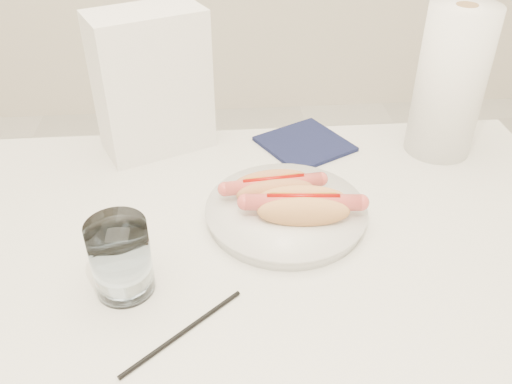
{
  "coord_description": "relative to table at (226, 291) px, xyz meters",
  "views": [
    {
      "loc": [
        -0.0,
        -0.59,
        1.3
      ],
      "look_at": [
        0.05,
        0.08,
        0.82
      ],
      "focal_mm": 38.19,
      "sensor_mm": 36.0,
      "label": 1
    }
  ],
  "objects": [
    {
      "name": "navy_napkin",
      "position": [
        0.17,
        0.32,
        0.06
      ],
      "size": [
        0.2,
        0.2,
        0.01
      ],
      "primitive_type": "cube",
      "rotation": [
        0.0,
        0.0,
        0.5
      ],
      "color": "#101534",
      "rests_on": "table"
    },
    {
      "name": "plate",
      "position": [
        0.1,
        0.1,
        0.07
      ],
      "size": [
        0.27,
        0.27,
        0.02
      ],
      "primitive_type": "cylinder",
      "rotation": [
        0.0,
        0.0,
        -0.09
      ],
      "color": "silver",
      "rests_on": "table"
    },
    {
      "name": "table",
      "position": [
        0.0,
        0.0,
        0.0
      ],
      "size": [
        1.2,
        0.8,
        0.75
      ],
      "color": "silver",
      "rests_on": "ground"
    },
    {
      "name": "paper_towel_roll",
      "position": [
        0.42,
        0.29,
        0.2
      ],
      "size": [
        0.13,
        0.13,
        0.28
      ],
      "primitive_type": "cylinder",
      "rotation": [
        0.0,
        0.0,
        0.09
      ],
      "color": "white",
      "rests_on": "table"
    },
    {
      "name": "hotdog_left",
      "position": [
        0.08,
        0.13,
        0.1
      ],
      "size": [
        0.16,
        0.07,
        0.04
      ],
      "rotation": [
        0.0,
        0.0,
        0.1
      ],
      "color": "tan",
      "rests_on": "plate"
    },
    {
      "name": "water_glass",
      "position": [
        -0.14,
        -0.04,
        0.12
      ],
      "size": [
        0.08,
        0.08,
        0.11
      ],
      "primitive_type": "cylinder",
      "color": "white",
      "rests_on": "table"
    },
    {
      "name": "chopstick_near",
      "position": [
        -0.06,
        -0.13,
        0.06
      ],
      "size": [
        0.15,
        0.13,
        0.01
      ],
      "primitive_type": "cylinder",
      "rotation": [
        0.0,
        1.57,
        0.7
      ],
      "color": "black",
      "rests_on": "table"
    },
    {
      "name": "napkin_box",
      "position": [
        -0.12,
        0.35,
        0.19
      ],
      "size": [
        0.23,
        0.18,
        0.27
      ],
      "primitive_type": "cube",
      "rotation": [
        0.0,
        0.0,
        0.42
      ],
      "color": "white",
      "rests_on": "table"
    },
    {
      "name": "hotdog_right",
      "position": [
        0.12,
        0.07,
        0.1
      ],
      "size": [
        0.18,
        0.08,
        0.05
      ],
      "rotation": [
        0.0,
        0.0,
        -0.09
      ],
      "color": "#E89E5A",
      "rests_on": "plate"
    }
  ]
}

